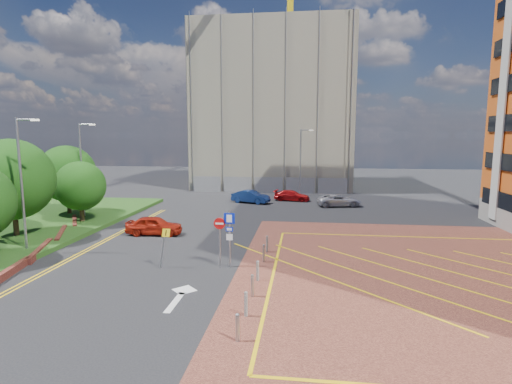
% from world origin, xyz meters
% --- Properties ---
extents(ground, '(140.00, 140.00, 0.00)m').
position_xyz_m(ground, '(0.00, 0.00, 0.00)').
color(ground, black).
rests_on(ground, ground).
extents(forecourt, '(26.00, 26.00, 0.02)m').
position_xyz_m(forecourt, '(14.00, 0.00, 0.01)').
color(forecourt, brown).
rests_on(forecourt, ground).
extents(retaining_wall, '(6.06, 20.33, 0.40)m').
position_xyz_m(retaining_wall, '(-11.80, 2.00, 0.20)').
color(retaining_wall, maroon).
rests_on(retaining_wall, ground).
extents(tree_b, '(5.60, 5.60, 6.74)m').
position_xyz_m(tree_b, '(-15.50, 5.00, 4.24)').
color(tree_b, '#3D2B1C').
rests_on(tree_b, grass_bed).
extents(tree_c, '(4.00, 4.00, 4.90)m').
position_xyz_m(tree_c, '(-13.50, 10.00, 3.19)').
color(tree_c, '#3D2B1C').
rests_on(tree_c, grass_bed).
extents(tree_d, '(5.00, 5.00, 6.08)m').
position_xyz_m(tree_d, '(-16.50, 13.00, 3.87)').
color(tree_d, '#3D2B1C').
rests_on(tree_d, grass_bed).
extents(lamp_left_near, '(1.53, 0.16, 8.00)m').
position_xyz_m(lamp_left_near, '(-12.42, 2.00, 4.66)').
color(lamp_left_near, '#9EA0A8').
rests_on(lamp_left_near, grass_bed).
extents(lamp_left_far, '(1.53, 0.16, 8.00)m').
position_xyz_m(lamp_left_far, '(-14.42, 12.00, 4.66)').
color(lamp_left_far, '#9EA0A8').
rests_on(lamp_left_far, grass_bed).
extents(lamp_back, '(1.53, 0.16, 8.00)m').
position_xyz_m(lamp_back, '(4.08, 28.00, 4.36)').
color(lamp_back, '#9EA0A8').
rests_on(lamp_back, ground).
extents(sign_cluster, '(1.17, 0.12, 3.20)m').
position_xyz_m(sign_cluster, '(0.30, 0.98, 1.95)').
color(sign_cluster, '#9EA0A8').
rests_on(sign_cluster, ground).
extents(warning_sign, '(0.64, 0.40, 2.25)m').
position_xyz_m(warning_sign, '(-3.02, 0.34, 1.43)').
color(warning_sign, '#9EA0A8').
rests_on(warning_sign, ground).
extents(bollard_row, '(0.14, 11.14, 0.90)m').
position_xyz_m(bollard_row, '(2.30, -1.67, 0.47)').
color(bollard_row, '#9EA0A8').
rests_on(bollard_row, forecourt).
extents(construction_building, '(21.20, 19.20, 22.00)m').
position_xyz_m(construction_building, '(0.00, 40.00, 11.00)').
color(construction_building, '#A19B84').
rests_on(construction_building, ground).
extents(tower_crane, '(1.60, 35.00, 35.40)m').
position_xyz_m(tower_crane, '(2.00, 39.44, 25.85)').
color(tower_crane, yellow).
rests_on(tower_crane, ground).
extents(construction_fence, '(21.60, 0.06, 2.00)m').
position_xyz_m(construction_fence, '(1.00, 30.00, 1.00)').
color(construction_fence, gray).
rests_on(construction_fence, ground).
extents(car_red_left, '(4.16, 1.91, 1.38)m').
position_xyz_m(car_red_left, '(-6.37, 7.47, 0.69)').
color(car_red_left, '#A51E0E').
rests_on(car_red_left, ground).
extents(car_blue_back, '(4.38, 2.68, 1.36)m').
position_xyz_m(car_blue_back, '(-1.23, 22.15, 0.68)').
color(car_blue_back, navy).
rests_on(car_blue_back, ground).
extents(car_red_back, '(4.20, 2.27, 1.16)m').
position_xyz_m(car_red_back, '(3.16, 24.17, 0.58)').
color(car_red_back, red).
rests_on(car_red_back, ground).
extents(car_silver_back, '(4.78, 2.87, 1.24)m').
position_xyz_m(car_silver_back, '(8.09, 21.19, 0.62)').
color(car_silver_back, silver).
rests_on(car_silver_back, ground).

